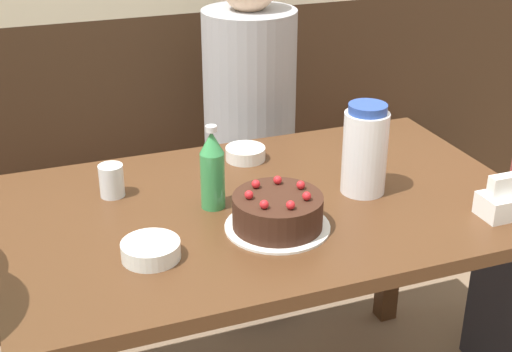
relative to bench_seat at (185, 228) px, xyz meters
name	(u,v)px	position (x,y,z in m)	size (l,w,h in m)	color
bench_seat	(185,228)	(0.00, 0.00, 0.00)	(2.10, 0.38, 0.42)	#381E11
dining_table	(267,237)	(0.00, -0.83, 0.42)	(1.27, 0.78, 0.72)	#4C2D19
birthday_cake	(278,212)	(-0.02, -0.96, 0.55)	(0.24, 0.24, 0.10)	white
water_pitcher	(365,150)	(0.25, -0.86, 0.63)	(0.11, 0.11, 0.23)	white
soju_bottle	(212,169)	(-0.13, -0.81, 0.61)	(0.06, 0.06, 0.21)	#388E4C
napkin_holder	(504,201)	(0.49, -1.09, 0.55)	(0.11, 0.08, 0.11)	white
bowl_soup_white	(151,250)	(-0.32, -0.98, 0.53)	(0.13, 0.13, 0.04)	white
bowl_rice_small	(245,153)	(0.04, -0.57, 0.53)	(0.11, 0.11, 0.04)	white
glass_water_tall	(112,181)	(-0.35, -0.66, 0.55)	(0.06, 0.06, 0.08)	silver
person_dark_striped	(250,152)	(0.19, -0.18, 0.35)	(0.30, 0.34, 1.22)	#33333D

